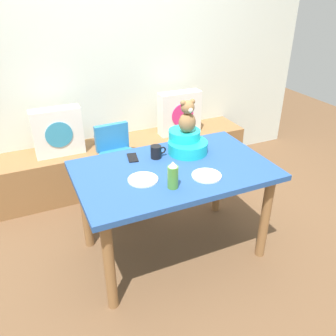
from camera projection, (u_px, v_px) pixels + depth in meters
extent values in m
plane|color=brown|center=(173.00, 249.00, 2.81)|extent=(8.00, 8.00, 0.00)
cube|color=silver|center=(110.00, 51.00, 3.34)|extent=(4.40, 0.10, 2.60)
cube|color=olive|center=(125.00, 162.00, 3.64)|extent=(2.60, 0.44, 0.46)
cube|color=white|center=(58.00, 132.00, 3.18)|extent=(0.44, 0.14, 0.44)
cylinder|color=teal|center=(59.00, 135.00, 3.12)|extent=(0.24, 0.01, 0.24)
cube|color=white|center=(179.00, 113.00, 3.62)|extent=(0.44, 0.14, 0.44)
cylinder|color=#E02D72|center=(183.00, 115.00, 3.56)|extent=(0.24, 0.01, 0.24)
cube|color=#516099|center=(106.00, 140.00, 3.44)|extent=(0.20, 0.14, 0.10)
cube|color=#264C8C|center=(174.00, 170.00, 2.46)|extent=(1.37, 0.85, 0.04)
cylinder|color=olive|center=(109.00, 266.00, 2.16)|extent=(0.07, 0.07, 0.70)
cylinder|color=olive|center=(265.00, 218.00, 2.59)|extent=(0.07, 0.07, 0.70)
cylinder|color=olive|center=(85.00, 209.00, 2.69)|extent=(0.07, 0.07, 0.70)
cylinder|color=olive|center=(218.00, 177.00, 3.12)|extent=(0.07, 0.07, 0.70)
cylinder|color=#2672B2|center=(119.00, 159.00, 3.07)|extent=(0.34, 0.34, 0.10)
cube|color=#2672B2|center=(112.00, 137.00, 3.10)|extent=(0.30, 0.07, 0.24)
cube|color=white|center=(126.00, 161.00, 2.90)|extent=(0.31, 0.22, 0.02)
cylinder|color=silver|center=(110.00, 198.00, 3.04)|extent=(0.03, 0.03, 0.46)
cylinder|color=silver|center=(140.00, 191.00, 3.14)|extent=(0.03, 0.03, 0.46)
cylinder|color=silver|center=(102.00, 183.00, 3.27)|extent=(0.03, 0.03, 0.46)
cylinder|color=silver|center=(130.00, 176.00, 3.37)|extent=(0.03, 0.03, 0.46)
cylinder|color=#1ABABC|center=(188.00, 147.00, 2.65)|extent=(0.30, 0.30, 0.09)
cylinder|color=#1ABABC|center=(184.00, 134.00, 2.66)|extent=(0.24, 0.24, 0.07)
ellipsoid|color=olive|center=(187.00, 123.00, 2.58)|extent=(0.13, 0.11, 0.15)
sphere|color=olive|center=(188.00, 107.00, 2.52)|extent=(0.10, 0.10, 0.10)
sphere|color=beige|center=(190.00, 110.00, 2.49)|extent=(0.04, 0.04, 0.04)
sphere|color=olive|center=(183.00, 103.00, 2.49)|extent=(0.04, 0.04, 0.04)
sphere|color=olive|center=(192.00, 102.00, 2.52)|extent=(0.04, 0.04, 0.04)
cylinder|color=#4C8C33|center=(173.00, 177.00, 2.19)|extent=(0.07, 0.07, 0.15)
cone|color=white|center=(173.00, 164.00, 2.15)|extent=(0.06, 0.06, 0.03)
cylinder|color=black|center=(156.00, 152.00, 2.57)|extent=(0.08, 0.08, 0.09)
torus|color=black|center=(162.00, 150.00, 2.59)|extent=(0.06, 0.01, 0.06)
cylinder|color=white|center=(207.00, 176.00, 2.35)|extent=(0.20, 0.20, 0.01)
cylinder|color=white|center=(143.00, 180.00, 2.30)|extent=(0.20, 0.20, 0.01)
cube|color=black|center=(133.00, 158.00, 2.58)|extent=(0.10, 0.15, 0.01)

